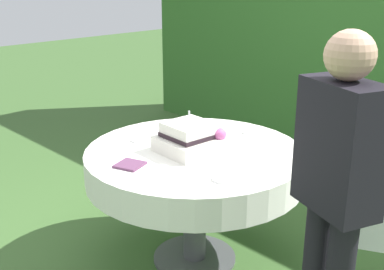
% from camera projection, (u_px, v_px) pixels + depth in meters
% --- Properties ---
extents(ground_plane, '(20.00, 20.00, 0.00)m').
position_uv_depth(ground_plane, '(195.00, 258.00, 3.18)').
color(ground_plane, '#3D602D').
extents(cake_table, '(1.34, 1.34, 0.77)m').
position_uv_depth(cake_table, '(195.00, 166.00, 2.97)').
color(cake_table, '#4C4C51').
rests_on(cake_table, ground_plane).
extents(wedding_cake, '(0.36, 0.36, 0.25)m').
position_uv_depth(wedding_cake, '(190.00, 138.00, 2.88)').
color(wedding_cake, white).
rests_on(wedding_cake, cake_table).
extents(serving_plate_near, '(0.11, 0.11, 0.01)m').
position_uv_depth(serving_plate_near, '(251.00, 133.00, 3.22)').
color(serving_plate_near, white).
rests_on(serving_plate_near, cake_table).
extents(serving_plate_far, '(0.11, 0.11, 0.01)m').
position_uv_depth(serving_plate_far, '(223.00, 179.00, 2.51)').
color(serving_plate_far, white).
rests_on(serving_plate_far, cake_table).
extents(serving_plate_left, '(0.11, 0.11, 0.01)m').
position_uv_depth(serving_plate_left, '(140.00, 140.00, 3.08)').
color(serving_plate_left, white).
rests_on(serving_plate_left, cake_table).
extents(napkin_stack, '(0.18, 0.18, 0.01)m').
position_uv_depth(napkin_stack, '(130.00, 165.00, 2.69)').
color(napkin_stack, '#603856').
rests_on(napkin_stack, cake_table).
extents(standing_person, '(0.41, 0.32, 1.60)m').
position_uv_depth(standing_person, '(336.00, 191.00, 2.02)').
color(standing_person, black).
rests_on(standing_person, ground_plane).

